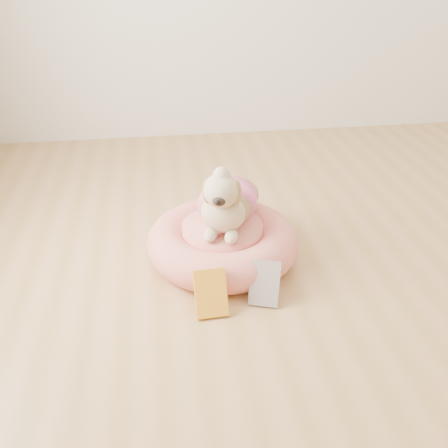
{
  "coord_description": "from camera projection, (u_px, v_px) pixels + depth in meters",
  "views": [
    {
      "loc": [
        -0.81,
        -1.32,
        1.27
      ],
      "look_at": [
        -0.54,
        0.52,
        0.21
      ],
      "focal_mm": 40.0,
      "sensor_mm": 36.0,
      "label": 1
    }
  ],
  "objects": [
    {
      "name": "floor",
      "position": [
        387.0,
        329.0,
        1.86
      ],
      "size": [
        4.5,
        4.5,
        0.0
      ],
      "primitive_type": "plane",
      "color": "#AA8247",
      "rests_on": "ground"
    },
    {
      "name": "dog",
      "position": [
        226.0,
        190.0,
        2.13
      ],
      "size": [
        0.43,
        0.52,
        0.33
      ],
      "primitive_type": null,
      "rotation": [
        0.0,
        0.0,
        -0.3
      ],
      "color": "olive",
      "rests_on": "pet_bed"
    },
    {
      "name": "book_yellow",
      "position": [
        211.0,
        293.0,
        1.91
      ],
      "size": [
        0.13,
        0.12,
        0.18
      ],
      "primitive_type": "cube",
      "rotation": [
        -0.49,
        0.0,
        0.05
      ],
      "color": "yellow",
      "rests_on": "floor"
    },
    {
      "name": "book_white",
      "position": [
        265.0,
        283.0,
        1.97
      ],
      "size": [
        0.14,
        0.13,
        0.17
      ],
      "primitive_type": "cube",
      "rotation": [
        -0.48,
        0.0,
        -0.33
      ],
      "color": "white",
      "rests_on": "floor"
    },
    {
      "name": "pet_bed",
      "position": [
        222.0,
        242.0,
        2.25
      ],
      "size": [
        0.68,
        0.68,
        0.17
      ],
      "color": "#D45361",
      "rests_on": "floor"
    }
  ]
}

